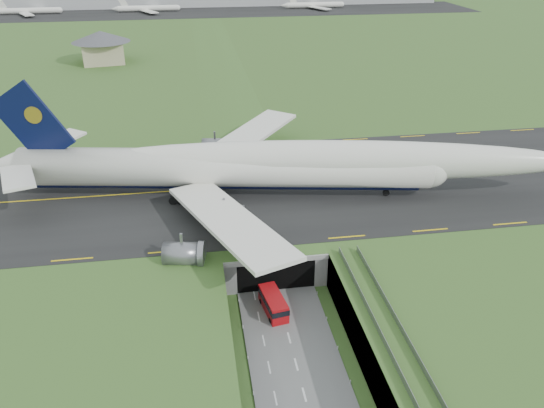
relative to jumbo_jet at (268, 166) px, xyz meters
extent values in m
plane|color=#385321|center=(-1.78, -28.73, -11.93)|extent=(900.00, 900.00, 0.00)
cube|color=gray|center=(-1.78, -28.73, -8.93)|extent=(800.00, 800.00, 6.00)
cube|color=slate|center=(-1.78, -36.23, -11.83)|extent=(12.00, 75.00, 0.20)
cube|color=black|center=(-1.78, 4.27, -5.84)|extent=(800.00, 44.00, 0.18)
cube|color=gray|center=(-1.78, -9.73, -6.43)|extent=(16.00, 22.00, 1.00)
cube|color=gray|center=(-8.78, -9.73, -8.93)|extent=(2.00, 22.00, 6.00)
cube|color=gray|center=(5.22, -9.73, -8.93)|extent=(2.00, 22.00, 6.00)
cube|color=black|center=(-1.78, -14.73, -9.43)|extent=(12.00, 12.00, 5.00)
cube|color=#A8A8A3|center=(-1.78, -20.78, -6.33)|extent=(17.00, 0.50, 0.80)
cube|color=#A8A8A3|center=(9.22, -47.23, -6.13)|extent=(3.00, 53.00, 0.50)
cube|color=gray|center=(7.82, -47.23, -5.38)|extent=(0.06, 53.00, 1.00)
cube|color=gray|center=(10.62, -47.23, -5.38)|extent=(0.06, 53.00, 1.00)
cylinder|color=#A8A8A3|center=(9.22, -44.73, -9.13)|extent=(0.90, 0.90, 5.60)
cylinder|color=#A8A8A3|center=(9.22, -32.73, -9.13)|extent=(0.90, 0.90, 5.60)
cylinder|color=white|center=(-7.61, 1.30, -0.35)|extent=(73.54, 19.21, 6.91)
sphere|color=white|center=(28.57, -4.89, -0.35)|extent=(7.82, 7.82, 6.77)
cone|color=white|center=(-46.99, 8.05, -0.35)|extent=(8.56, 7.75, 6.57)
ellipsoid|color=white|center=(11.93, -2.04, 1.20)|extent=(85.66, 20.75, 7.26)
ellipsoid|color=black|center=(27.51, -4.71, 0.51)|extent=(5.28, 3.80, 2.42)
cylinder|color=#080E33|center=(-7.61, 1.30, -3.05)|extent=(69.25, 14.64, 2.90)
cube|color=white|center=(-2.57, 17.97, -1.43)|extent=(26.49, 29.72, 2.91)
cube|color=white|center=(-39.24, 14.94, 1.27)|extent=(11.12, 12.38, 1.11)
cube|color=white|center=(-8.40, -16.09, -1.43)|extent=(18.31, 32.97, 2.91)
cube|color=white|center=(-41.97, -1.03, 1.27)|extent=(8.34, 12.81, 1.11)
cube|color=#080E33|center=(-40.08, 6.86, 7.75)|extent=(13.65, 2.96, 15.28)
cylinder|color=gold|center=(-39.54, 6.77, 9.37)|extent=(3.11, 1.26, 3.02)
cylinder|color=slate|center=(-5.11, 11.28, -4.78)|extent=(6.14, 4.46, 3.56)
cylinder|color=slate|center=(-8.23, 23.32, -4.78)|extent=(6.14, 4.46, 3.56)
cylinder|color=slate|center=(-8.57, -8.94, -4.78)|extent=(6.14, 4.46, 3.56)
cylinder|color=slate|center=(-15.52, -19.25, -4.78)|extent=(6.14, 4.46, 3.56)
cylinder|color=black|center=(21.34, -3.65, -5.16)|extent=(1.26, 0.73, 1.19)
cube|color=black|center=(-12.40, 2.12, -5.00)|extent=(7.66, 8.54, 1.51)
cube|color=#AF0B10|center=(-3.00, -25.70, -10.38)|extent=(3.60, 7.07, 2.70)
cube|color=black|center=(-3.00, -25.70, -9.84)|extent=(3.67, 7.17, 0.90)
cube|color=black|center=(-3.00, -25.70, -11.51)|extent=(3.35, 6.60, 0.45)
cylinder|color=black|center=(-3.78, -28.11, -11.44)|extent=(0.44, 0.85, 0.81)
cylinder|color=black|center=(-4.53, -23.67, -11.44)|extent=(0.44, 0.85, 0.81)
cylinder|color=black|center=(-1.48, -27.72, -11.44)|extent=(0.44, 0.85, 0.81)
cylinder|color=black|center=(-2.23, -23.29, -11.44)|extent=(0.44, 0.85, 0.81)
cube|color=tan|center=(-43.22, 115.99, -2.19)|extent=(16.15, 16.15, 7.47)
cone|color=#4C4C51|center=(-43.22, 115.99, 3.41)|extent=(23.69, 23.69, 3.74)
cube|color=black|center=(-1.78, 241.27, -5.79)|extent=(320.00, 50.00, 0.08)
cylinder|color=white|center=(-100.22, 246.27, -3.75)|extent=(34.00, 3.20, 3.20)
cylinder|color=white|center=(-33.99, 246.27, -3.75)|extent=(34.00, 3.20, 3.20)
cylinder|color=white|center=(65.07, 246.27, -3.75)|extent=(34.00, 3.20, 3.20)
camera|label=1|loc=(-12.58, -86.15, 37.85)|focal=35.00mm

